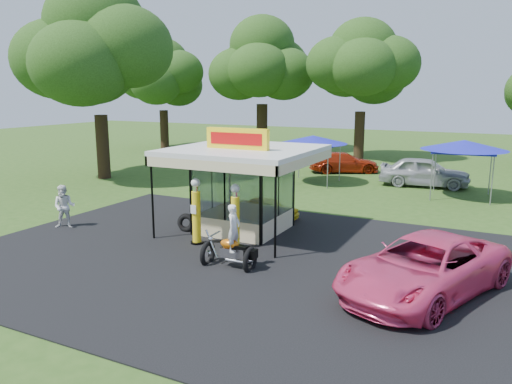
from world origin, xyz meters
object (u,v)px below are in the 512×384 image
Objects in this scene: bg_car_b at (344,162)px; gas_pump_left at (196,213)px; bg_car_c at (424,172)px; motorcycle at (232,243)px; pink_sedan at (424,267)px; gas_station_kiosk at (244,188)px; spectator_west at (64,207)px; kiosk_car at (268,208)px; gas_pump_right at (235,218)px; tent_west at (313,140)px; tent_east at (464,146)px.

gas_pump_left is at bearing 151.30° from bg_car_b.
bg_car_c is (5.68, 15.61, -0.32)m from gas_pump_left.
motorcycle is 5.81m from pink_sedan.
spectator_west is (-6.80, -2.93, -0.88)m from gas_station_kiosk.
kiosk_car is 13.87m from bg_car_b.
tent_west is at bearing 99.08° from gas_pump_right.
gas_pump_right is at bearing -168.67° from pink_sedan.
spectator_west is (-6.80, -5.14, 0.42)m from kiosk_car.
gas_pump_right is at bearing -80.92° from tent_west.
motorcycle is 15.94m from tent_east.
pink_sedan is 14.28m from spectator_west.
gas_station_kiosk is at bearing 73.69° from gas_pump_left.
gas_station_kiosk is 8.28m from pink_sedan.
gas_station_kiosk is 3.00× the size of spectator_west.
gas_pump_right is at bearing 156.13° from bg_car_b.
bg_car_c reaches higher than bg_car_b.
pink_sedan is at bearing -126.98° from kiosk_car.
bg_car_c is 1.23× the size of tent_west.
tent_east is (-0.27, 14.30, 1.95)m from pink_sedan.
kiosk_car is at bearing 154.24° from bg_car_b.
motorcycle is 0.46× the size of bg_car_b.
gas_pump_left is at bearing -26.26° from spectator_west.
tent_east is at bearing -151.94° from bg_car_b.
tent_east is at bearing 13.17° from spectator_west.
kiosk_car is at bearing 5.64° from spectator_west.
spectator_west is at bearing 170.81° from motorcycle.
tent_east is (8.52, -0.45, 0.13)m from tent_west.
bg_car_c is at bearing 16.86° from tent_west.
pink_sedan is at bearing -177.71° from bg_car_c.
gas_station_kiosk is at bearing 110.78° from motorcycle.
motorcycle is 0.77× the size of kiosk_car.
kiosk_car is at bearing 100.85° from gas_pump_right.
spectator_west is 19.92m from bg_car_b.
kiosk_car is at bearing 164.63° from pink_sedan.
gas_station_kiosk is 2.27× the size of gas_pump_right.
kiosk_car is 11.50m from tent_east.
bg_car_c is (5.75, -2.82, 0.18)m from bg_car_b.
gas_pump_right is 1.10× the size of motorcycle.
spectator_west is at bearing -160.36° from pink_sedan.
gas_pump_right is 1.95m from motorcycle.
tent_east reaches higher than motorcycle.
gas_pump_left is at bearing -87.40° from tent_west.
bg_car_c reaches higher than kiosk_car.
gas_pump_right is 14.65m from tent_east.
tent_east is (14.00, 13.81, 1.86)m from spectator_west.
gas_pump_right reaches higher than bg_car_b.
bg_car_c is at bearing 133.21° from tent_east.
gas_station_kiosk is 4.40m from motorcycle.
bg_car_c is at bearing 76.80° from motorcycle.
bg_car_b is at bearing 57.66° from bg_car_c.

